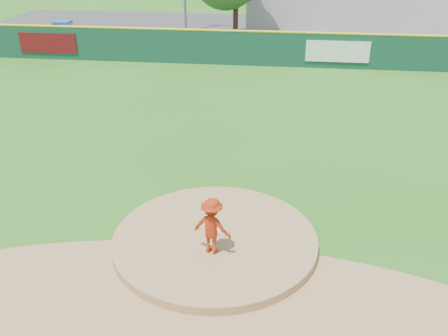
# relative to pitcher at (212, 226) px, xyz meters

# --- Properties ---
(ground) EXTENTS (120.00, 120.00, 0.00)m
(ground) POSITION_rel_pitcher_xyz_m (-0.03, 0.66, -1.02)
(ground) COLOR #286B19
(ground) RESTS_ON ground
(pitchers_mound) EXTENTS (5.50, 5.50, 0.50)m
(pitchers_mound) POSITION_rel_pitcher_xyz_m (-0.03, 0.66, -1.02)
(pitchers_mound) COLOR #9E774C
(pitchers_mound) RESTS_ON ground
(pitching_rubber) EXTENTS (0.60, 0.15, 0.04)m
(pitching_rubber) POSITION_rel_pitcher_xyz_m (-0.03, 0.96, -0.75)
(pitching_rubber) COLOR white
(pitching_rubber) RESTS_ON pitchers_mound
(infield_dirt_arc) EXTENTS (15.40, 15.40, 0.01)m
(infield_dirt_arc) POSITION_rel_pitcher_xyz_m (-0.03, -2.34, -1.01)
(infield_dirt_arc) COLOR #9E774C
(infield_dirt_arc) RESTS_ON ground
(parking_lot) EXTENTS (44.00, 16.00, 0.02)m
(parking_lot) POSITION_rel_pitcher_xyz_m (-0.03, 27.66, -1.01)
(parking_lot) COLOR #38383A
(parking_lot) RESTS_ON ground
(pitcher) EXTENTS (1.11, 0.82, 1.53)m
(pitcher) POSITION_rel_pitcher_xyz_m (0.00, 0.00, 0.00)
(pitcher) COLOR #A4280E
(pitcher) RESTS_ON pitchers_mound
(van) EXTENTS (5.56, 3.11, 1.47)m
(van) POSITION_rel_pitcher_xyz_m (5.78, 21.40, -0.26)
(van) COLOR silver
(van) RESTS_ON parking_lot
(pool_building_grp) EXTENTS (15.20, 8.20, 3.31)m
(pool_building_grp) POSITION_rel_pitcher_xyz_m (5.97, 32.66, 0.65)
(pool_building_grp) COLOR silver
(pool_building_grp) RESTS_ON ground
(fence_banners) EXTENTS (20.93, 0.04, 1.20)m
(fence_banners) POSITION_rel_pitcher_xyz_m (-4.11, 18.58, -0.02)
(fence_banners) COLOR #5F0D12
(fence_banners) RESTS_ON ground
(playground_slide) EXTENTS (1.04, 2.93, 1.62)m
(playground_slide) POSITION_rel_pitcher_xyz_m (-13.39, 22.28, -0.20)
(playground_slide) COLOR blue
(playground_slide) RESTS_ON ground
(outfield_fence) EXTENTS (40.00, 0.14, 2.07)m
(outfield_fence) POSITION_rel_pitcher_xyz_m (-0.03, 18.66, 0.07)
(outfield_fence) COLOR #133F30
(outfield_fence) RESTS_ON ground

